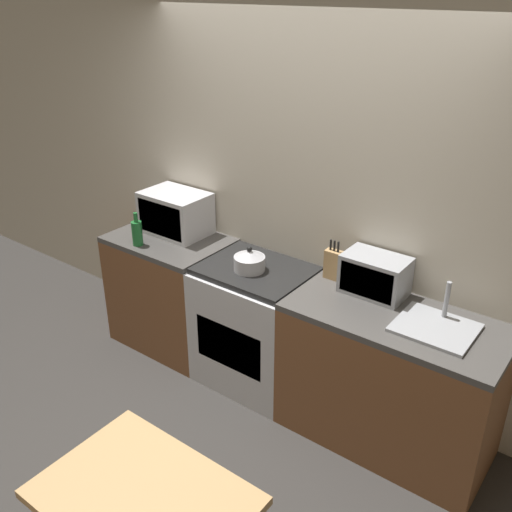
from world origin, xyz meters
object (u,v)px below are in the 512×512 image
object	(u,v)px
microwave	(175,213)
stove_range	(256,325)
toaster_oven	(375,275)
kettle	(249,260)
bottle	(137,233)

from	to	relation	value
microwave	stove_range	bearing A→B (deg)	-7.81
toaster_oven	microwave	bearing A→B (deg)	-178.24
toaster_oven	kettle	bearing A→B (deg)	-165.21
kettle	bottle	world-z (taller)	bottle
bottle	stove_range	bearing A→B (deg)	13.37
stove_range	kettle	xyz separation A→B (m)	(-0.02, -0.05, 0.52)
bottle	microwave	bearing A→B (deg)	78.68
stove_range	microwave	distance (m)	1.05
kettle	toaster_oven	bearing A→B (deg)	14.79
bottle	toaster_oven	size ratio (longest dim) A/B	0.64
kettle	toaster_oven	xyz separation A→B (m)	(0.80, 0.21, 0.05)
kettle	microwave	distance (m)	0.84
stove_range	bottle	size ratio (longest dim) A/B	3.62
microwave	toaster_oven	bearing A→B (deg)	1.76
stove_range	bottle	xyz separation A→B (m)	(-0.91, -0.22, 0.55)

